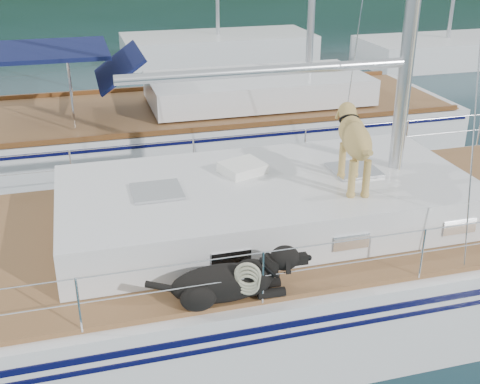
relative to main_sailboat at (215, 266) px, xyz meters
name	(u,v)px	position (x,y,z in m)	size (l,w,h in m)	color
ground	(208,309)	(-0.10, 0.01, -0.68)	(120.00, 120.00, 0.00)	black
main_sailboat	(215,266)	(0.00, 0.00, 0.00)	(12.00, 3.80, 14.01)	white
neighbor_sailboat	(211,127)	(1.30, 5.92, -0.05)	(11.00, 3.50, 13.30)	white
bg_boat_center	(218,48)	(3.90, 16.01, -0.23)	(7.20, 3.00, 11.65)	white
bg_boat_east	(446,51)	(11.90, 13.01, -0.22)	(6.40, 3.00, 11.65)	white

